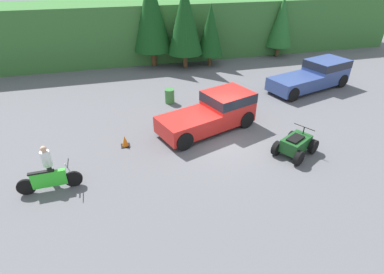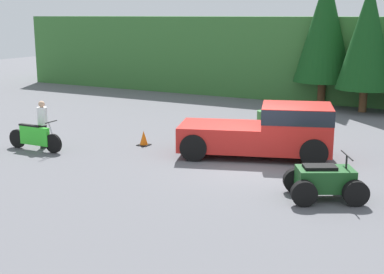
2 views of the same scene
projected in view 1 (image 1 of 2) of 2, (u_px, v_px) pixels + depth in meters
name	position (u px, v px, depth m)	size (l,w,h in m)	color
ground_plane	(223.00, 139.00, 14.94)	(80.00, 80.00, 0.00)	#5B5B60
hillside_backdrop	(162.00, 29.00, 27.01)	(44.00, 6.00, 4.64)	#387033
tree_left	(151.00, 13.00, 23.16)	(3.10, 3.10, 7.04)	brown
tree_mid_left	(185.00, 19.00, 22.94)	(2.81, 2.81, 6.39)	brown
tree_mid_right	(211.00, 30.00, 23.91)	(2.12, 2.12, 4.82)	brown
tree_right	(281.00, 22.00, 26.19)	(2.25, 2.25, 5.10)	brown
pickup_truck_red	(215.00, 111.00, 15.48)	(5.46, 3.53, 1.82)	red
pickup_truck_second	(316.00, 74.00, 20.41)	(6.30, 3.52, 1.82)	#334784
dirt_bike	(50.00, 180.00, 11.42)	(2.37, 0.60, 1.13)	black
quad_atv	(296.00, 145.00, 13.58)	(2.37, 2.10, 1.20)	black
rider_person	(48.00, 164.00, 11.55)	(0.43, 0.43, 1.73)	black
traffic_cone	(125.00, 141.00, 14.26)	(0.42, 0.42, 0.55)	black
steel_barrel	(170.00, 96.00, 18.47)	(0.58, 0.58, 0.88)	#387A38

